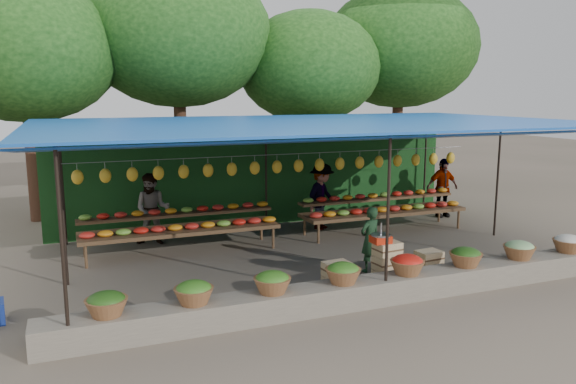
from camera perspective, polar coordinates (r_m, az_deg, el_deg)
name	(u,v)px	position (r m, az deg, el deg)	size (l,w,h in m)	color
ground	(312,256)	(11.88, 2.49, -6.55)	(60.00, 60.00, 0.00)	brown
stone_curb	(381,289)	(9.50, 9.39, -9.73)	(10.60, 0.55, 0.40)	#665D52
stall_canopy	(312,128)	(11.47, 2.46, 6.46)	(10.80, 6.60, 2.82)	black
produce_baskets	(376,269)	(9.34, 8.92, -7.72)	(8.98, 0.58, 0.34)	brown
netting_backdrop	(263,177)	(14.47, -2.57, 1.54)	(10.60, 0.06, 2.50)	#1C4F1D
tree_row	(246,48)	(17.31, -4.33, 14.38)	(16.51, 5.50, 7.12)	#341D13
fruit_table_left	(181,225)	(12.25, -10.84, -3.27)	(4.21, 0.95, 0.93)	#48371D
fruit_table_right	(383,207)	(14.03, 9.63, -1.53)	(4.21, 0.95, 0.93)	#48371D
crate_counter	(385,267)	(10.30, 9.87, -7.51)	(2.38, 0.38, 0.77)	tan
weighing_scale	(381,238)	(10.09, 9.40, -4.64)	(0.34, 0.34, 0.37)	red
vendor_seated	(370,239)	(10.86, 8.33, -4.78)	(0.46, 0.30, 1.27)	#17331B
customer_left	(153,209)	(12.97, -13.60, -1.71)	(0.79, 0.61, 1.62)	slate
customer_mid	(322,196)	(14.07, 3.45, -0.45)	(1.07, 0.62, 1.66)	slate
customer_right	(442,188)	(16.02, 15.39, 0.43)	(0.95, 0.40, 1.62)	slate
blue_crate_front	(130,320)	(8.64, -15.75, -12.42)	(0.50, 0.36, 0.30)	navy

